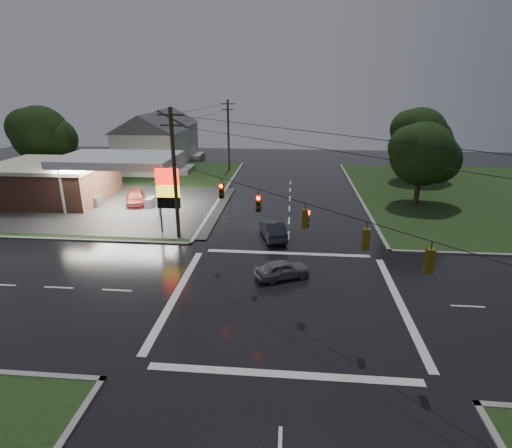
# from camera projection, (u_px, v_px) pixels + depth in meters

# --- Properties ---
(ground) EXTENTS (120.00, 120.00, 0.00)m
(ground) POSITION_uv_depth(u_px,v_px,m) (286.00, 298.00, 25.07)
(ground) COLOR black
(ground) RESTS_ON ground
(grass_nw) EXTENTS (36.00, 36.00, 0.08)m
(grass_nw) POSITION_uv_depth(u_px,v_px,m) (89.00, 187.00, 51.68)
(grass_nw) COLOR black
(grass_nw) RESTS_ON ground
(grass_ne) EXTENTS (36.00, 36.00, 0.08)m
(grass_ne) POSITION_uv_depth(u_px,v_px,m) (510.00, 197.00, 47.24)
(grass_ne) COLOR black
(grass_ne) RESTS_ON ground
(gas_station) EXTENTS (26.20, 18.00, 5.60)m
(gas_station) POSITION_uv_depth(u_px,v_px,m) (62.00, 179.00, 44.90)
(gas_station) COLOR #2D2D2D
(gas_station) RESTS_ON ground
(pylon_sign) EXTENTS (2.00, 0.35, 6.00)m
(pylon_sign) POSITION_uv_depth(u_px,v_px,m) (168.00, 190.00, 34.48)
(pylon_sign) COLOR #59595E
(pylon_sign) RESTS_ON ground
(utility_pole_nw) EXTENTS (2.20, 0.32, 11.00)m
(utility_pole_nw) POSITION_uv_depth(u_px,v_px,m) (175.00, 173.00, 32.89)
(utility_pole_nw) COLOR #382619
(utility_pole_nw) RESTS_ON ground
(utility_pole_n) EXTENTS (2.20, 0.32, 10.50)m
(utility_pole_n) POSITION_uv_depth(u_px,v_px,m) (228.00, 135.00, 59.73)
(utility_pole_n) COLOR #382619
(utility_pole_n) RESTS_ON ground
(traffic_signals) EXTENTS (26.87, 26.87, 1.47)m
(traffic_signals) POSITION_uv_depth(u_px,v_px,m) (289.00, 199.00, 22.89)
(traffic_signals) COLOR black
(traffic_signals) RESTS_ON ground
(house_near) EXTENTS (11.05, 8.48, 8.60)m
(house_near) POSITION_uv_depth(u_px,v_px,m) (150.00, 143.00, 59.18)
(house_near) COLOR silver
(house_near) RESTS_ON ground
(house_far) EXTENTS (11.05, 8.48, 8.60)m
(house_far) POSITION_uv_depth(u_px,v_px,m) (168.00, 133.00, 70.54)
(house_far) COLOR silver
(house_far) RESTS_ON ground
(tree_nw_behind) EXTENTS (8.93, 7.60, 10.00)m
(tree_nw_behind) POSITION_uv_depth(u_px,v_px,m) (42.00, 134.00, 54.05)
(tree_nw_behind) COLOR black
(tree_nw_behind) RESTS_ON ground
(tree_ne_near) EXTENTS (7.99, 6.80, 8.98)m
(tree_ne_near) POSITION_uv_depth(u_px,v_px,m) (424.00, 154.00, 42.65)
(tree_ne_near) COLOR black
(tree_ne_near) RESTS_ON ground
(tree_ne_far) EXTENTS (8.46, 7.20, 9.80)m
(tree_ne_far) POSITION_uv_depth(u_px,v_px,m) (420.00, 135.00, 53.46)
(tree_ne_far) COLOR black
(tree_ne_far) RESTS_ON ground
(car_north) EXTENTS (2.81, 4.98, 1.55)m
(car_north) POSITION_uv_depth(u_px,v_px,m) (273.00, 229.00, 34.57)
(car_north) COLOR #212329
(car_north) RESTS_ON ground
(car_crossing) EXTENTS (4.07, 2.97, 1.29)m
(car_crossing) POSITION_uv_depth(u_px,v_px,m) (282.00, 269.00, 27.47)
(car_crossing) COLOR slate
(car_crossing) RESTS_ON ground
(car_pump) EXTENTS (3.65, 5.31, 1.43)m
(car_pump) POSITION_uv_depth(u_px,v_px,m) (136.00, 198.00, 44.25)
(car_pump) COLOR maroon
(car_pump) RESTS_ON ground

